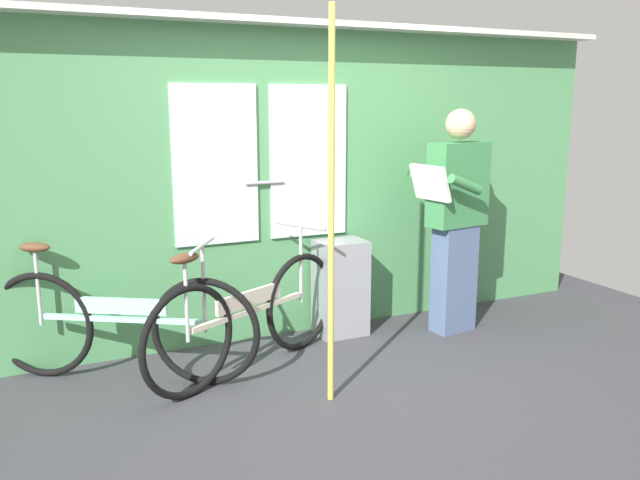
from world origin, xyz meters
The scene contains 7 objects.
ground_plane centered at (0.00, 0.00, -0.02)m, with size 6.40×3.94×0.04m, color #38383D.
train_door_wall centered at (-0.01, 1.16, 1.19)m, with size 5.40×0.28×2.27m.
bicycle_near_door centered at (-0.52, 0.57, 0.37)m, with size 1.55×0.81×0.90m.
bicycle_leaning_behind centered at (-1.29, 0.76, 0.37)m, with size 1.51×0.96×0.90m.
passenger_reading_newspaper centered at (1.14, 0.66, 0.89)m, with size 0.60×0.53×1.68m.
trash_bin_by_wall centered at (0.33, 0.95, 0.36)m, with size 0.36×0.28×0.72m, color gray.
handrail_pole centered at (-0.22, -0.03, 1.12)m, with size 0.04×0.04×2.23m, color #C6C14C.
Camera 1 is at (-1.79, -3.26, 1.72)m, focal length 36.71 mm.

